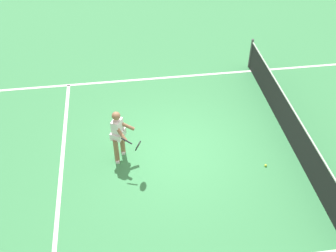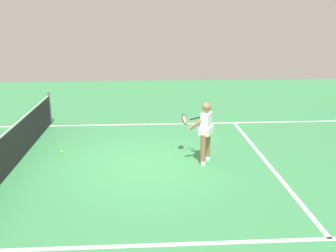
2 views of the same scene
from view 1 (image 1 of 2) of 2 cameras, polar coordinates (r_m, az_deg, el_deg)
ground_plane at (r=11.04m, az=1.22°, el=-3.51°), size 24.76×24.76×0.00m
service_line_marking at (r=11.11m, az=-14.91°, el=-4.91°), size 7.14×0.10×0.01m
sideline_left_marking at (r=13.78m, az=-1.06°, el=6.88°), size 0.10×17.05×0.01m
court_net at (r=11.53m, az=17.23°, el=-0.02°), size 7.82×0.08×1.08m
tennis_player at (r=10.34m, az=-7.04°, el=-1.15°), size 1.05×0.81×1.55m
tennis_ball_near at (r=10.91m, az=13.79°, el=-5.48°), size 0.07×0.07×0.07m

